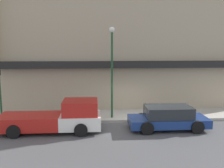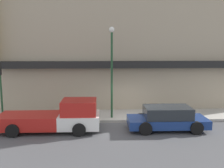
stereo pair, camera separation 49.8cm
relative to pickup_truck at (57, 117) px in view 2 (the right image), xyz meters
name	(u,v)px [view 2 (the right image)]	position (x,y,z in m)	size (l,w,h in m)	color
ground_plane	(131,123)	(4.49, 1.38, -0.81)	(80.00, 80.00, 0.00)	#4C4C4F
sidewalk	(129,116)	(4.49, 2.78, -0.72)	(36.00, 2.79, 0.18)	#ADA89E
building	(125,34)	(4.48, 5.66, 5.01)	(19.80, 3.80, 11.67)	tan
pickup_truck	(57,117)	(0.00, 0.00, 0.00)	(5.79, 2.12, 1.84)	white
parked_car	(167,118)	(6.49, 0.00, -0.12)	(4.65, 2.06, 1.38)	navy
fire_hydrant	(72,114)	(0.65, 1.84, -0.28)	(0.16, 0.16, 0.71)	#196633
street_lamp	(112,62)	(3.29, 2.07, 3.06)	(0.36, 0.36, 5.96)	#1E4728
traffic_light	(0,81)	(-3.89, 1.96, 1.92)	(0.28, 0.42, 3.71)	#1E4728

